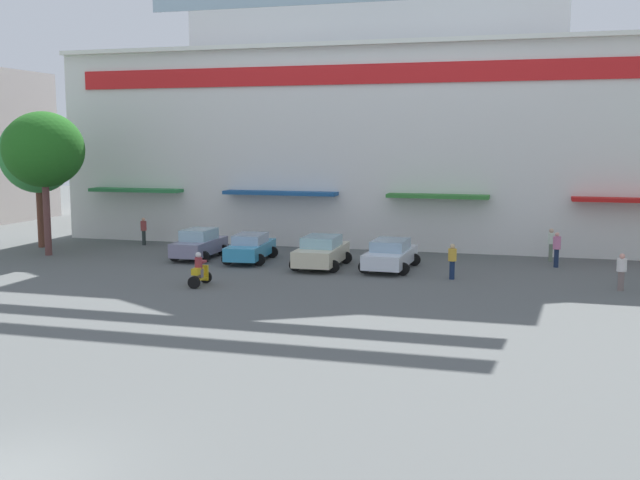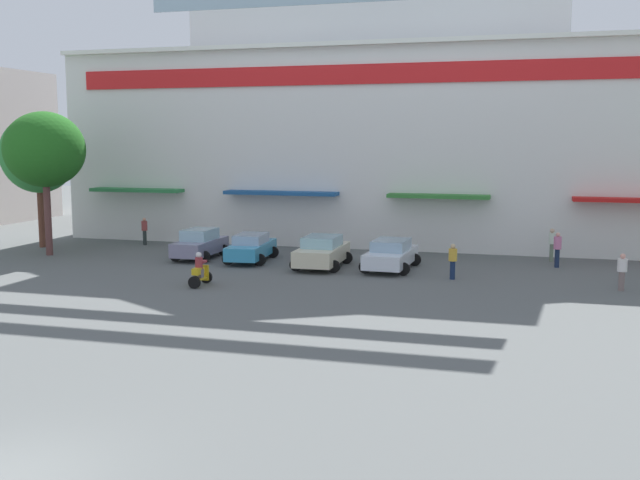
# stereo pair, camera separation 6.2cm
# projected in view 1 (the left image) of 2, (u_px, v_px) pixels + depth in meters

# --- Properties ---
(ground_plane) EXTENTS (128.00, 128.00, 0.00)m
(ground_plane) POSITION_uv_depth(u_px,v_px,m) (253.00, 318.00, 25.85)
(ground_plane) COLOR #585B5A
(colonial_building) EXTENTS (37.29, 19.33, 20.77)m
(colonial_building) POSITION_uv_depth(u_px,v_px,m) (385.00, 97.00, 47.59)
(colonial_building) COLOR silver
(colonial_building) RESTS_ON ground
(plaza_tree_0) EXTENTS (4.42, 3.80, 7.54)m
(plaza_tree_0) POSITION_uv_depth(u_px,v_px,m) (37.00, 155.00, 42.22)
(plaza_tree_0) COLOR brown
(plaza_tree_0) RESTS_ON ground
(plaza_tree_2) EXTENTS (4.17, 4.31, 7.64)m
(plaza_tree_2) POSITION_uv_depth(u_px,v_px,m) (44.00, 150.00, 39.23)
(plaza_tree_2) COLOR brown
(plaza_tree_2) RESTS_ON ground
(parked_car_0) EXTENTS (2.22, 3.90, 1.56)m
(parked_car_0) POSITION_uv_depth(u_px,v_px,m) (199.00, 244.00, 38.74)
(parked_car_0) COLOR gray
(parked_car_0) RESTS_ON ground
(parked_car_1) EXTENTS (2.45, 4.32, 1.41)m
(parked_car_1) POSITION_uv_depth(u_px,v_px,m) (250.00, 247.00, 37.85)
(parked_car_1) COLOR #3697C5
(parked_car_1) RESTS_ON ground
(parked_car_2) EXTENTS (2.47, 4.36, 1.53)m
(parked_car_2) POSITION_uv_depth(u_px,v_px,m) (321.00, 252.00, 36.05)
(parked_car_2) COLOR beige
(parked_car_2) RESTS_ON ground
(parked_car_3) EXTENTS (2.52, 4.54, 1.44)m
(parked_car_3) POSITION_uv_depth(u_px,v_px,m) (390.00, 254.00, 35.46)
(parked_car_3) COLOR silver
(parked_car_3) RESTS_ON ground
(scooter_rider_0) EXTENTS (0.55, 1.40, 1.47)m
(scooter_rider_0) POSITION_uv_depth(u_px,v_px,m) (200.00, 272.00, 31.46)
(scooter_rider_0) COLOR black
(scooter_rider_0) RESTS_ON ground
(pedestrian_0) EXTENTS (0.41, 0.41, 1.55)m
(pedestrian_0) POSITION_uv_depth(u_px,v_px,m) (622.00, 270.00, 30.46)
(pedestrian_0) COLOR slate
(pedestrian_0) RESTS_ON ground
(pedestrian_1) EXTENTS (0.36, 0.36, 1.62)m
(pedestrian_1) POSITION_uv_depth(u_px,v_px,m) (144.00, 229.00, 43.71)
(pedestrian_1) COLOR #232B29
(pedestrian_1) RESTS_ON ground
(pedestrian_2) EXTENTS (0.44, 0.44, 1.69)m
(pedestrian_2) POSITION_uv_depth(u_px,v_px,m) (551.00, 242.00, 37.79)
(pedestrian_2) COLOR slate
(pedestrian_2) RESTS_ON ground
(pedestrian_3) EXTENTS (0.51, 0.51, 1.60)m
(pedestrian_3) POSITION_uv_depth(u_px,v_px,m) (452.00, 259.00, 32.94)
(pedestrian_3) COLOR #172748
(pedestrian_3) RESTS_ON ground
(pedestrian_4) EXTENTS (0.48, 0.48, 1.71)m
(pedestrian_4) POSITION_uv_depth(u_px,v_px,m) (557.00, 248.00, 36.03)
(pedestrian_4) COLOR #192642
(pedestrian_4) RESTS_ON ground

